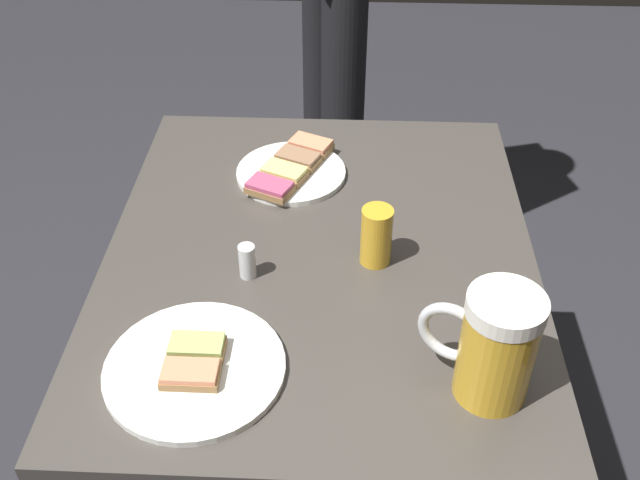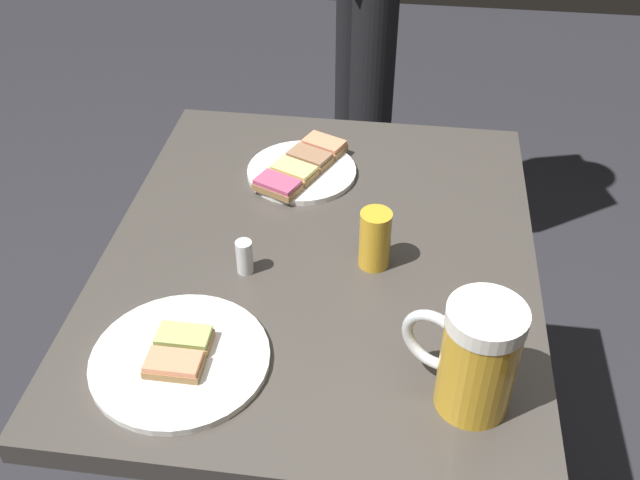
% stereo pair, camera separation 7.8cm
% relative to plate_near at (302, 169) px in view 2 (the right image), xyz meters
% --- Properties ---
extents(cafe_table, '(0.81, 0.66, 0.76)m').
position_rel_plate_near_xyz_m(cafe_table, '(-0.20, -0.06, -0.18)').
color(cafe_table, black).
rests_on(cafe_table, ground_plane).
extents(plate_near, '(0.21, 0.19, 0.03)m').
position_rel_plate_near_xyz_m(plate_near, '(0.00, 0.00, 0.00)').
color(plate_near, white).
rests_on(plate_near, cafe_table).
extents(plate_far, '(0.23, 0.23, 0.03)m').
position_rel_plate_near_xyz_m(plate_far, '(-0.45, 0.09, -0.00)').
color(plate_far, white).
rests_on(plate_far, cafe_table).
extents(beer_mug, '(0.10, 0.14, 0.16)m').
position_rel_plate_near_xyz_m(beer_mug, '(-0.47, -0.28, 0.07)').
color(beer_mug, gold).
rests_on(beer_mug, cafe_table).
extents(beer_glass_small, '(0.05, 0.05, 0.09)m').
position_rel_plate_near_xyz_m(beer_glass_small, '(-0.22, -0.14, 0.04)').
color(beer_glass_small, gold).
rests_on(beer_glass_small, cafe_table).
extents(salt_shaker, '(0.02, 0.02, 0.05)m').
position_rel_plate_near_xyz_m(salt_shaker, '(-0.27, 0.04, 0.02)').
color(salt_shaker, silver).
rests_on(salt_shaker, cafe_table).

